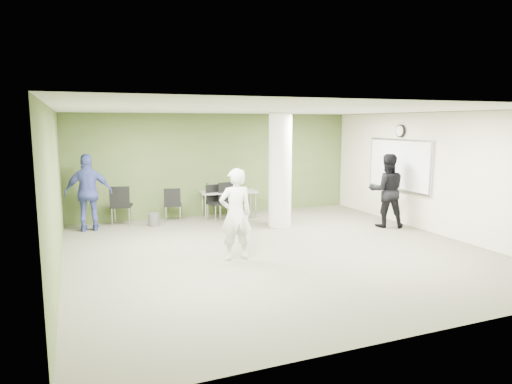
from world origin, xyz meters
name	(u,v)px	position (x,y,z in m)	size (l,w,h in m)	color
floor	(276,251)	(0.00, 0.00, 0.00)	(8.00, 8.00, 0.00)	#595846
ceiling	(277,110)	(0.00, 0.00, 2.80)	(8.00, 8.00, 0.00)	white
wall_back	(217,165)	(0.00, 4.00, 1.40)	(8.00, 0.02, 2.80)	#485C2B
wall_left	(55,194)	(-4.00, 0.00, 1.40)	(0.02, 8.00, 2.80)	#485C2B
wall_right_cream	(436,173)	(4.00, 0.00, 1.40)	(0.02, 8.00, 2.80)	beige
column	(280,170)	(1.00, 2.00, 1.40)	(0.56, 0.56, 2.80)	silver
whiteboard	(399,165)	(3.92, 1.20, 1.50)	(0.05, 2.30, 1.30)	silver
wall_clock	(400,131)	(3.92, 1.20, 2.35)	(0.06, 0.32, 0.32)	black
folding_table	(228,193)	(0.15, 3.50, 0.67)	(1.58, 0.82, 0.97)	#979792
wastebasket	(154,220)	(-1.91, 3.20, 0.16)	(0.28, 0.28, 0.32)	#4C4C4C
chair_back_left	(121,202)	(-2.66, 3.51, 0.59)	(0.61, 0.61, 1.01)	black
chair_back_right	(173,202)	(-1.36, 3.52, 0.52)	(0.54, 0.54, 0.89)	black
chair_table_left	(216,200)	(-0.26, 3.31, 0.54)	(0.57, 0.57, 0.93)	black
chair_table_right	(229,198)	(0.07, 3.16, 0.58)	(0.58, 0.58, 0.99)	black
woman_white	(236,214)	(-0.95, -0.23, 0.86)	(0.63, 0.41, 1.73)	white
man_black	(387,191)	(3.40, 0.96, 0.90)	(0.88, 0.68, 1.81)	black
man_blue	(89,193)	(-3.40, 3.24, 0.92)	(1.07, 0.45, 1.83)	#3E4A9B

